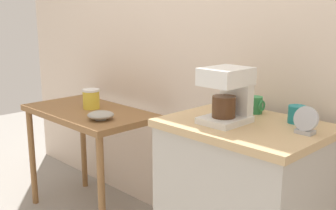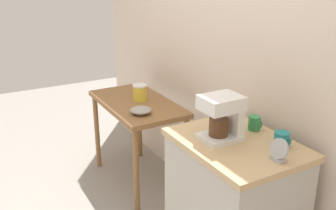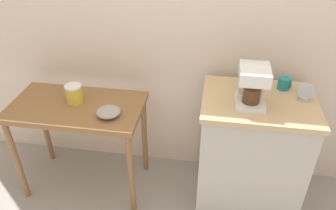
{
  "view_description": "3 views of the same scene",
  "coord_description": "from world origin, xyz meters",
  "px_view_note": "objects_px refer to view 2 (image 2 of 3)",
  "views": [
    {
      "loc": [
        1.63,
        -1.53,
        1.44
      ],
      "look_at": [
        0.07,
        0.01,
        0.93
      ],
      "focal_mm": 44.09,
      "sensor_mm": 36.0,
      "label": 1
    },
    {
      "loc": [
        2.05,
        -1.26,
        1.85
      ],
      "look_at": [
        -0.1,
        -0.04,
        0.94
      ],
      "focal_mm": 40.81,
      "sensor_mm": 36.0,
      "label": 2
    },
    {
      "loc": [
        0.25,
        -1.84,
        2.06
      ],
      "look_at": [
        -0.03,
        -0.07,
        0.89
      ],
      "focal_mm": 35.14,
      "sensor_mm": 36.0,
      "label": 3
    }
  ],
  "objects_px": {
    "bowl_stoneware": "(141,110)",
    "mug_tall_green": "(254,123)",
    "coffee_maker": "(224,116)",
    "mug_dark_teal": "(282,139)",
    "canister_enamel": "(140,92)",
    "table_clock": "(279,151)"
  },
  "relations": [
    {
      "from": "coffee_maker",
      "to": "mug_dark_teal",
      "type": "height_order",
      "value": "coffee_maker"
    },
    {
      "from": "coffee_maker",
      "to": "mug_dark_teal",
      "type": "relative_size",
      "value": 2.96
    },
    {
      "from": "coffee_maker",
      "to": "canister_enamel",
      "type": "bearing_deg",
      "value": 177.23
    },
    {
      "from": "mug_tall_green",
      "to": "canister_enamel",
      "type": "bearing_deg",
      "value": -171.52
    },
    {
      "from": "bowl_stoneware",
      "to": "table_clock",
      "type": "distance_m",
      "value": 1.3
    },
    {
      "from": "mug_tall_green",
      "to": "table_clock",
      "type": "height_order",
      "value": "table_clock"
    },
    {
      "from": "bowl_stoneware",
      "to": "mug_dark_teal",
      "type": "bearing_deg",
      "value": 14.02
    },
    {
      "from": "coffee_maker",
      "to": "table_clock",
      "type": "relative_size",
      "value": 2.18
    },
    {
      "from": "bowl_stoneware",
      "to": "coffee_maker",
      "type": "bearing_deg",
      "value": 4.42
    },
    {
      "from": "bowl_stoneware",
      "to": "mug_tall_green",
      "type": "height_order",
      "value": "mug_tall_green"
    },
    {
      "from": "coffee_maker",
      "to": "mug_dark_teal",
      "type": "distance_m",
      "value": 0.34
    },
    {
      "from": "bowl_stoneware",
      "to": "coffee_maker",
      "type": "height_order",
      "value": "coffee_maker"
    },
    {
      "from": "bowl_stoneware",
      "to": "table_clock",
      "type": "height_order",
      "value": "table_clock"
    },
    {
      "from": "canister_enamel",
      "to": "coffee_maker",
      "type": "distance_m",
      "value": 1.24
    },
    {
      "from": "coffee_maker",
      "to": "mug_tall_green",
      "type": "relative_size",
      "value": 3.02
    },
    {
      "from": "canister_enamel",
      "to": "mug_tall_green",
      "type": "bearing_deg",
      "value": 8.48
    },
    {
      "from": "mug_dark_teal",
      "to": "table_clock",
      "type": "distance_m",
      "value": 0.17
    },
    {
      "from": "coffee_maker",
      "to": "bowl_stoneware",
      "type": "bearing_deg",
      "value": -175.58
    },
    {
      "from": "coffee_maker",
      "to": "mug_tall_green",
      "type": "bearing_deg",
      "value": 91.53
    },
    {
      "from": "canister_enamel",
      "to": "mug_dark_teal",
      "type": "relative_size",
      "value": 1.55
    },
    {
      "from": "canister_enamel",
      "to": "bowl_stoneware",
      "type": "bearing_deg",
      "value": -23.98
    },
    {
      "from": "mug_tall_green",
      "to": "mug_dark_teal",
      "type": "bearing_deg",
      "value": -5.05
    }
  ]
}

